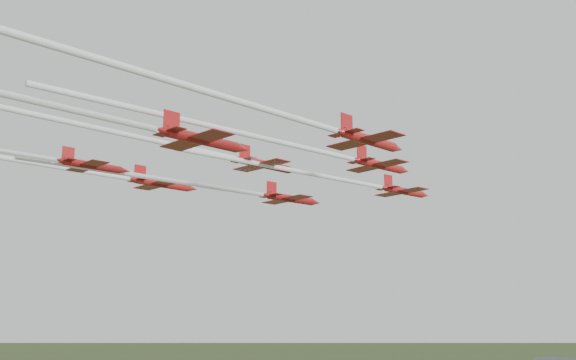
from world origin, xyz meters
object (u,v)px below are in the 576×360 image
at_px(jet_row2_left, 239,191).
at_px(jet_row2_right, 315,150).
at_px(jet_row4_right, 120,121).
at_px(jet_row3_left, 111,176).
at_px(jet_row3_mid, 199,150).
at_px(jet_row3_right, 307,122).
at_px(jet_lead, 360,183).

distance_m(jet_row2_left, jet_row2_right, 21.27).
bearing_deg(jet_row2_right, jet_row4_right, -84.00).
bearing_deg(jet_row2_left, jet_row4_right, -52.43).
height_order(jet_row3_left, jet_row3_mid, jet_row3_mid).
relative_size(jet_row2_left, jet_row3_right, 1.03).
height_order(jet_row3_right, jet_row4_right, jet_row3_right).
xyz_separation_m(jet_row3_left, jet_row3_right, (37.41, -14.94, -0.89)).
relative_size(jet_row2_left, jet_row3_mid, 0.96).
xyz_separation_m(jet_lead, jet_row3_left, (-30.86, -20.89, -0.11)).
distance_m(jet_row3_left, jet_row4_right, 35.39).
height_order(jet_row2_left, jet_row3_left, jet_row3_left).
bearing_deg(jet_row3_right, jet_row4_right, -120.24).
distance_m(jet_row3_left, jet_row3_right, 40.30).
xyz_separation_m(jet_row2_right, jet_row4_right, (-8.36, -26.80, -2.60)).
relative_size(jet_lead, jet_row2_left, 0.99).
xyz_separation_m(jet_row3_mid, jet_row3_right, (18.77, -9.24, -1.28)).
height_order(jet_row2_right, jet_row3_left, jet_row2_right).
height_order(jet_row2_right, jet_row3_mid, jet_row2_right).
distance_m(jet_row3_left, jet_row3_mid, 19.50).
bearing_deg(jet_row2_left, jet_lead, 51.58).
distance_m(jet_lead, jet_row4_right, 47.91).
xyz_separation_m(jet_row3_right, jet_row4_right, (-13.94, -11.46, -1.30)).
xyz_separation_m(jet_row2_left, jet_row4_right, (9.19, -38.71, -0.91)).
bearing_deg(jet_row4_right, jet_row2_left, 123.95).
distance_m(jet_row2_right, jet_row3_mid, 14.54).
relative_size(jet_row2_right, jet_row3_left, 1.18).
bearing_deg(jet_row3_left, jet_row3_mid, 3.63).
bearing_deg(jet_lead, jet_row2_right, -62.70).
distance_m(jet_lead, jet_row2_right, 20.51).
height_order(jet_lead, jet_row2_right, jet_row2_right).
height_order(jet_row2_right, jet_row3_right, jet_row2_right).
relative_size(jet_lead, jet_row3_mid, 0.95).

